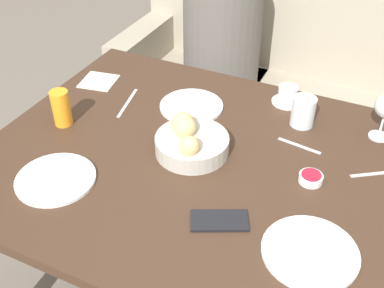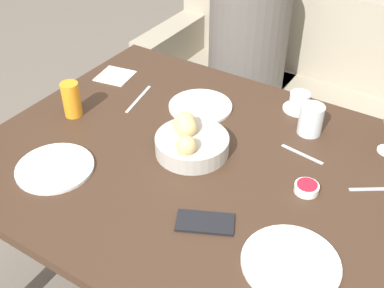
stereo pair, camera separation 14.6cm
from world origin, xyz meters
The scene contains 16 objects.
dining_table centered at (0.00, 0.00, 0.66)m, with size 1.32×1.04×0.75m.
couch centered at (-0.04, 1.14, 0.31)m, with size 1.68×0.70×0.87m.
seated_person centered at (-0.34, 0.98, 0.48)m, with size 0.38×0.49×1.15m.
bread_basket centered at (-0.05, 0.02, 0.79)m, with size 0.23×0.23×0.11m.
plate_near_left centered at (-0.34, -0.27, 0.75)m, with size 0.23×0.23×0.01m.
plate_near_right centered at (0.39, -0.22, 0.75)m, with size 0.24×0.24×0.01m.
plate_far_center centered at (-0.15, 0.25, 0.75)m, with size 0.22×0.22×0.01m.
juice_glass centered at (-0.49, -0.02, 0.81)m, with size 0.06×0.06×0.12m.
water_tumbler centered at (0.22, 0.31, 0.80)m, with size 0.08×0.08×0.10m.
coffee_cup centered at (0.14, 0.42, 0.78)m, with size 0.11×0.11×0.06m.
jam_bowl_berry centered at (0.32, 0.04, 0.76)m, with size 0.07×0.07×0.03m.
fork_silver centered at (-0.37, 0.18, 0.75)m, with size 0.05×0.19×0.00m.
knife_silver centered at (0.50, 0.17, 0.75)m, with size 0.16×0.12×0.00m.
spoon_coffee centered at (0.25, 0.19, 0.75)m, with size 0.14×0.03×0.00m.
napkin centered at (-0.55, 0.26, 0.75)m, with size 0.15×0.15×0.00m.
cell_phone centered at (0.15, -0.21, 0.75)m, with size 0.17×0.13×0.01m.
Camera 2 is at (0.59, -0.96, 1.67)m, focal length 45.00 mm.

